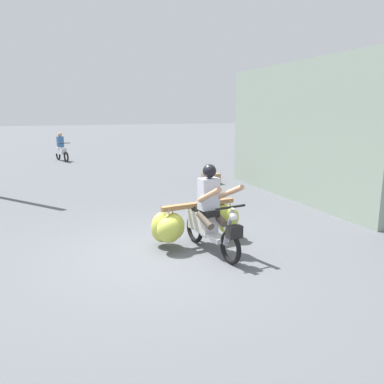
# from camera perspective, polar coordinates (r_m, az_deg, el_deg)

# --- Properties ---
(ground_plane) EXTENTS (120.00, 120.00, 0.00)m
(ground_plane) POSITION_cam_1_polar(r_m,az_deg,el_deg) (6.90, -3.92, -9.16)
(ground_plane) COLOR #56595E
(motorbike_main_loaded) EXTENTS (1.84, 1.76, 1.58)m
(motorbike_main_loaded) POSITION_cam_1_polar(r_m,az_deg,el_deg) (7.08, 1.01, -4.22)
(motorbike_main_loaded) COLOR black
(motorbike_main_loaded) RESTS_ON ground
(motorbike_distant_ahead_left) EXTENTS (0.69, 1.56, 1.40)m
(motorbike_distant_ahead_left) POSITION_cam_1_polar(r_m,az_deg,el_deg) (20.15, -18.86, 5.99)
(motorbike_distant_ahead_left) COLOR black
(motorbike_distant_ahead_left) RESTS_ON ground
(shopfront_building) EXTENTS (3.42, 6.80, 3.77)m
(shopfront_building) POSITION_cam_1_polar(r_m,az_deg,el_deg) (12.21, 20.99, 8.45)
(shopfront_building) COLOR gray
(shopfront_building) RESTS_ON ground
(produce_crate) EXTENTS (0.56, 0.40, 0.36)m
(produce_crate) POSITION_cam_1_polar(r_m,az_deg,el_deg) (13.18, 2.83, 1.99)
(produce_crate) COLOR olive
(produce_crate) RESTS_ON ground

